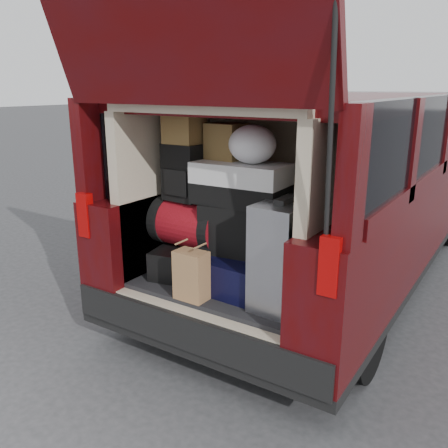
{
  "coord_description": "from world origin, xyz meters",
  "views": [
    {
      "loc": [
        1.59,
        -2.39,
        1.85
      ],
      "look_at": [
        -0.09,
        0.2,
        0.95
      ],
      "focal_mm": 38.0,
      "sensor_mm": 36.0,
      "label": 1
    }
  ],
  "objects_px": {
    "navy_hardshell": "(240,271)",
    "red_duffel": "(190,224)",
    "black_hardshell": "(187,259)",
    "twotone_duffel": "(241,184)",
    "kraft_bag": "(191,275)",
    "black_soft_case": "(237,229)",
    "silver_roller": "(284,255)",
    "backpack": "(183,172)"
  },
  "relations": [
    {
      "from": "navy_hardshell",
      "to": "red_duffel",
      "type": "height_order",
      "value": "red_duffel"
    },
    {
      "from": "black_hardshell",
      "to": "twotone_duffel",
      "type": "relative_size",
      "value": 0.83
    },
    {
      "from": "navy_hardshell",
      "to": "kraft_bag",
      "type": "relative_size",
      "value": 1.63
    },
    {
      "from": "twotone_duffel",
      "to": "black_soft_case",
      "type": "bearing_deg",
      "value": -110.78
    },
    {
      "from": "silver_roller",
      "to": "red_duffel",
      "type": "distance_m",
      "value": 0.8
    },
    {
      "from": "black_hardshell",
      "to": "black_soft_case",
      "type": "distance_m",
      "value": 0.5
    },
    {
      "from": "black_hardshell",
      "to": "silver_roller",
      "type": "height_order",
      "value": "silver_roller"
    },
    {
      "from": "twotone_duffel",
      "to": "navy_hardshell",
      "type": "bearing_deg",
      "value": -62.09
    },
    {
      "from": "red_duffel",
      "to": "silver_roller",
      "type": "bearing_deg",
      "value": -6.82
    },
    {
      "from": "black_soft_case",
      "to": "silver_roller",
      "type": "bearing_deg",
      "value": -24.53
    },
    {
      "from": "black_hardshell",
      "to": "backpack",
      "type": "relative_size",
      "value": 1.3
    },
    {
      "from": "red_duffel",
      "to": "backpack",
      "type": "relative_size",
      "value": 1.32
    },
    {
      "from": "twotone_duffel",
      "to": "red_duffel",
      "type": "bearing_deg",
      "value": -176.63
    },
    {
      "from": "red_duffel",
      "to": "black_soft_case",
      "type": "height_order",
      "value": "black_soft_case"
    },
    {
      "from": "black_hardshell",
      "to": "red_duffel",
      "type": "relative_size",
      "value": 0.99
    },
    {
      "from": "navy_hardshell",
      "to": "backpack",
      "type": "bearing_deg",
      "value": -179.34
    },
    {
      "from": "red_duffel",
      "to": "backpack",
      "type": "xyz_separation_m",
      "value": [
        -0.04,
        -0.01,
        0.36
      ]
    },
    {
      "from": "black_hardshell",
      "to": "navy_hardshell",
      "type": "relative_size",
      "value": 0.98
    },
    {
      "from": "silver_roller",
      "to": "red_duffel",
      "type": "relative_size",
      "value": 1.27
    },
    {
      "from": "black_hardshell",
      "to": "silver_roller",
      "type": "relative_size",
      "value": 0.78
    },
    {
      "from": "red_duffel",
      "to": "backpack",
      "type": "height_order",
      "value": "backpack"
    },
    {
      "from": "silver_roller",
      "to": "backpack",
      "type": "bearing_deg",
      "value": 175.77
    },
    {
      "from": "silver_roller",
      "to": "backpack",
      "type": "distance_m",
      "value": 0.93
    },
    {
      "from": "black_hardshell",
      "to": "kraft_bag",
      "type": "relative_size",
      "value": 1.6
    },
    {
      "from": "navy_hardshell",
      "to": "silver_roller",
      "type": "height_order",
      "value": "silver_roller"
    },
    {
      "from": "black_soft_case",
      "to": "black_hardshell",
      "type": "bearing_deg",
      "value": 177.05
    },
    {
      "from": "red_duffel",
      "to": "twotone_duffel",
      "type": "relative_size",
      "value": 0.84
    },
    {
      "from": "kraft_bag",
      "to": "navy_hardshell",
      "type": "bearing_deg",
      "value": 64.26
    },
    {
      "from": "black_hardshell",
      "to": "backpack",
      "type": "bearing_deg",
      "value": 158.16
    },
    {
      "from": "silver_roller",
      "to": "kraft_bag",
      "type": "relative_size",
      "value": 2.05
    },
    {
      "from": "black_soft_case",
      "to": "twotone_duffel",
      "type": "bearing_deg",
      "value": 63.95
    },
    {
      "from": "black_hardshell",
      "to": "kraft_bag",
      "type": "xyz_separation_m",
      "value": [
        0.29,
        -0.33,
        0.06
      ]
    },
    {
      "from": "red_duffel",
      "to": "twotone_duffel",
      "type": "bearing_deg",
      "value": 6.7
    },
    {
      "from": "red_duffel",
      "to": "twotone_duffel",
      "type": "xyz_separation_m",
      "value": [
        0.39,
        0.04,
        0.32
      ]
    },
    {
      "from": "kraft_bag",
      "to": "black_soft_case",
      "type": "relative_size",
      "value": 0.69
    },
    {
      "from": "red_duffel",
      "to": "black_hardshell",
      "type": "bearing_deg",
      "value": -141.42
    },
    {
      "from": "navy_hardshell",
      "to": "twotone_duffel",
      "type": "relative_size",
      "value": 0.84
    },
    {
      "from": "backpack",
      "to": "twotone_duffel",
      "type": "bearing_deg",
      "value": 10.81
    },
    {
      "from": "black_hardshell",
      "to": "black_soft_case",
      "type": "relative_size",
      "value": 1.1
    },
    {
      "from": "backpack",
      "to": "silver_roller",
      "type": "bearing_deg",
      "value": -2.67
    },
    {
      "from": "kraft_bag",
      "to": "red_duffel",
      "type": "distance_m",
      "value": 0.49
    },
    {
      "from": "kraft_bag",
      "to": "twotone_duffel",
      "type": "bearing_deg",
      "value": 73.04
    }
  ]
}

